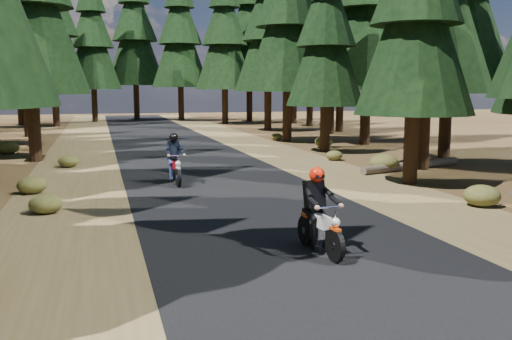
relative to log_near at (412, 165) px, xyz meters
The scene contains 9 objects.
ground 10.78m from the log_near, 136.77° to the right, with size 120.00×120.00×0.00m, color #412A17.
road 8.21m from the log_near, 163.13° to the right, with size 6.00×100.00×0.01m, color black.
shoulder_l 12.68m from the log_near, 169.17° to the right, with size 3.20×100.00×0.01m, color brown.
shoulder_r 4.03m from the log_near, 143.80° to the right, with size 3.20×100.00×0.01m, color brown.
pine_forest 17.56m from the log_near, 119.95° to the left, with size 34.59×55.08×16.32m.
log_near is the anchor object (origin of this frame).
understory_shrubs 7.06m from the log_near, behind, with size 16.69×30.83×0.65m.
rider_lead 12.24m from the log_near, 128.54° to the right, with size 0.71×1.87×1.63m.
rider_follow 9.29m from the log_near, behind, with size 0.61×1.87×1.65m.
Camera 1 is at (-3.71, -11.94, 3.11)m, focal length 40.00 mm.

